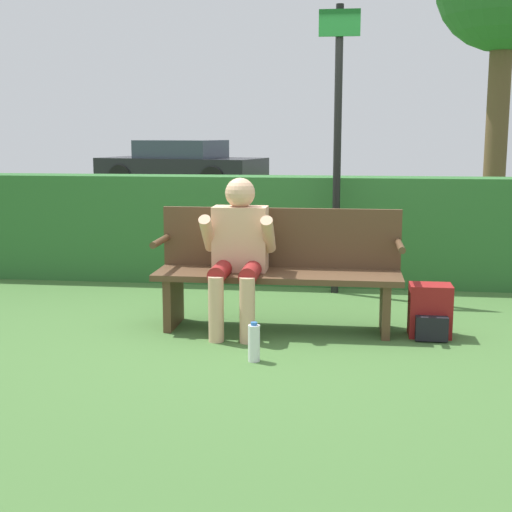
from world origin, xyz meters
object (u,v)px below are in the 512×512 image
at_px(backpack, 430,312).
at_px(water_bottle, 254,343).
at_px(person_seated, 238,247).
at_px(park_bench, 278,268).
at_px(parked_car, 182,165).
at_px(signpost, 338,136).

bearing_deg(backpack, water_bottle, -148.77).
distance_m(person_seated, water_bottle, 0.92).
height_order(park_bench, parked_car, parked_car).
xyz_separation_m(signpost, parked_car, (-4.30, 12.11, -0.82)).
distance_m(park_bench, water_bottle, 0.92).
bearing_deg(backpack, park_bench, 173.46).
xyz_separation_m(park_bench, water_bottle, (-0.08, -0.86, -0.33)).
bearing_deg(signpost, park_bench, -108.04).
distance_m(water_bottle, parked_car, 14.73).
height_order(person_seated, signpost, signpost).
bearing_deg(parked_car, signpost, -56.05).
height_order(person_seated, water_bottle, person_seated).
height_order(person_seated, backpack, person_seated).
bearing_deg(water_bottle, parked_car, 105.01).
relative_size(water_bottle, signpost, 0.10).
relative_size(person_seated, water_bottle, 4.36).
bearing_deg(signpost, backpack, -62.60).
bearing_deg(parked_car, backpack, -55.20).
bearing_deg(water_bottle, park_bench, 84.99).
relative_size(backpack, parked_car, 0.08).
distance_m(park_bench, parked_car, 13.92).
bearing_deg(signpost, water_bottle, -102.90).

